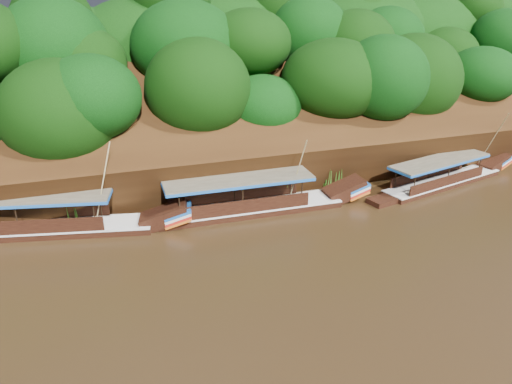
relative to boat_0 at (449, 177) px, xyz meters
The scene contains 6 objects.
ground 17.09m from the boat_0, 153.06° to the right, with size 160.00×160.00×0.00m, color black.
riverbank 21.42m from the boat_0, 135.47° to the left, with size 120.00×30.06×19.40m.
boat_0 is the anchor object (origin of this frame).
boat_1 15.73m from the boat_0, behind, with size 15.13×2.98×5.72m.
boat_2 29.14m from the boat_0, behind, with size 16.45×5.44×6.22m.
reeds 17.57m from the boat_0, behind, with size 48.97×2.59×2.13m.
Camera 1 is at (-10.81, -22.01, 14.43)m, focal length 35.00 mm.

